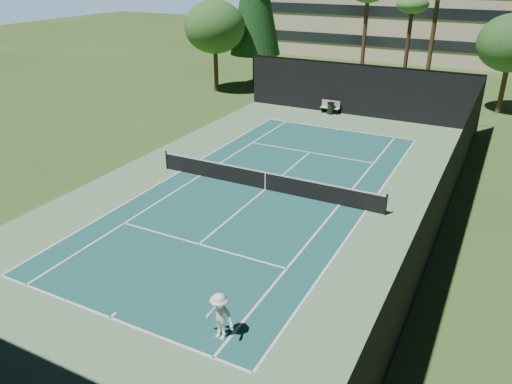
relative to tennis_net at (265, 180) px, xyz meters
The scene contains 17 objects.
ground 0.56m from the tennis_net, ahead, with size 160.00×160.00×0.00m, color #33541F.
apron_slab 0.55m from the tennis_net, ahead, with size 18.00×32.00×0.01m, color #638E64.
court_surface 0.55m from the tennis_net, ahead, with size 10.97×23.77×0.01m, color #1B5853.
court_lines 0.54m from the tennis_net, ahead, with size 11.07×23.87×0.01m.
tennis_net is the anchor object (origin of this frame).
fence 1.45m from the tennis_net, 90.00° to the left, with size 18.04×32.05×4.03m.
player 11.62m from the tennis_net, 70.77° to the right, with size 1.08×0.62×1.67m, color white.
tennis_ball_a 12.09m from the tennis_net, 99.87° to the right, with size 0.07×0.07×0.07m, color #CCF237.
tennis_ball_b 4.00m from the tennis_net, 120.67° to the left, with size 0.06×0.06×0.06m, color #C4D831.
tennis_ball_c 3.34m from the tennis_net, 87.19° to the left, with size 0.07×0.07×0.07m, color #B9CF2F.
tennis_ball_d 6.21m from the tennis_net, 138.59° to the left, with size 0.08×0.08×0.08m, color #C7DE32.
park_bench 15.83m from the tennis_net, 97.15° to the left, with size 1.50×0.45×1.02m.
trash_bin 15.52m from the tennis_net, 96.81° to the left, with size 0.56×0.56×0.95m.
palm_b 26.92m from the tennis_net, 86.70° to the left, with size 2.80×2.80×8.42m.
decid_tree_a 24.65m from the tennis_net, 65.56° to the left, with size 5.12×5.12×7.62m.
decid_tree_c 23.39m from the tennis_net, 127.87° to the left, with size 5.44×5.44×8.09m.
campus_building 46.12m from the tennis_net, 90.00° to the left, with size 40.50×12.50×8.30m.
Camera 1 is at (10.64, -21.68, 10.98)m, focal length 35.00 mm.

